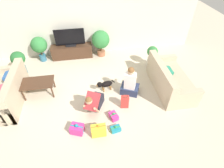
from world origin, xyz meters
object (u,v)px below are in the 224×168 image
object	(u,v)px
sofa_left	(6,93)
tv_console	(72,51)
sofa_right	(169,80)
gift_box_b	(99,131)
person_sitting	(130,84)
potted_plant_back_left	(39,46)
gift_box_a	(77,129)
tv	(70,39)
dog	(105,84)
gift_box_c	(116,129)
person_kneeling	(94,101)
potted_plant_corner_right	(152,55)
potted_plant_back_right	(101,40)
coffee_table	(37,84)
gift_box_d	(114,116)
potted_plant_corner_left	(19,61)
gift_bag_a	(125,102)

from	to	relation	value
sofa_left	tv_console	distance (m)	2.73
sofa_right	gift_box_b	size ratio (longest dim) A/B	4.64
sofa_left	person_sitting	xyz separation A→B (m)	(3.52, -0.24, 0.06)
tv_console	gift_box_b	distance (m)	3.63
potted_plant_back_left	gift_box_a	size ratio (longest dim) A/B	2.53
tv	dog	bearing A→B (deg)	-64.23
sofa_left	gift_box_c	xyz separation A→B (m)	(2.87, -1.48, -0.24)
person_kneeling	gift_box_b	xyz separation A→B (m)	(0.03, -0.81, -0.15)
sofa_left	gift_box_b	bearing A→B (deg)	57.87
gift_box_c	gift_box_b	bearing A→B (deg)	-172.93
dog	potted_plant_corner_right	bearing A→B (deg)	107.66
sofa_left	potted_plant_back_right	size ratio (longest dim) A/B	1.81
person_kneeling	sofa_right	bearing A→B (deg)	39.00
sofa_right	coffee_table	size ratio (longest dim) A/B	1.96
coffee_table	potted_plant_back_left	size ratio (longest dim) A/B	0.99
potted_plant_corner_right	potted_plant_back_left	bearing A→B (deg)	166.47
sofa_right	gift_box_d	bearing A→B (deg)	115.38
sofa_right	tv_console	distance (m)	3.70
sofa_left	coffee_table	xyz separation A→B (m)	(0.85, 0.16, 0.10)
sofa_left	potted_plant_corner_left	world-z (taller)	sofa_left
potted_plant_back_right	potted_plant_back_left	bearing A→B (deg)	180.00
sofa_left	coffee_table	size ratio (longest dim) A/B	1.96
dog	gift_box_c	world-z (taller)	dog
sofa_left	potted_plant_back_left	size ratio (longest dim) A/B	1.93
sofa_left	tv_console	world-z (taller)	sofa_left
sofa_left	potted_plant_back_left	xyz separation A→B (m)	(0.71, 1.98, 0.32)
potted_plant_corner_left	dog	world-z (taller)	potted_plant_corner_left
potted_plant_corner_right	gift_box_b	size ratio (longest dim) A/B	1.92
gift_box_c	person_sitting	bearing A→B (deg)	62.58
gift_box_c	gift_bag_a	distance (m)	0.83
sofa_right	potted_plant_back_right	size ratio (longest dim) A/B	1.81
person_kneeling	gift_box_c	size ratio (longest dim) A/B	3.00
sofa_left	potted_plant_corner_right	size ratio (longest dim) A/B	2.42
dog	person_sitting	bearing A→B (deg)	59.75
potted_plant_back_right	gift_box_d	distance (m)	3.14
potted_plant_back_right	person_sitting	bearing A→B (deg)	-74.87
coffee_table	person_sitting	bearing A→B (deg)	-8.45
gift_box_b	gift_box_c	bearing A→B (deg)	7.07
coffee_table	potted_plant_corner_left	world-z (taller)	potted_plant_corner_left
potted_plant_corner_left	gift_box_d	size ratio (longest dim) A/B	2.77
sofa_right	person_kneeling	size ratio (longest dim) A/B	2.25
sofa_left	gift_box_d	size ratio (longest dim) A/B	5.92
coffee_table	gift_box_b	bearing A→B (deg)	-46.74
potted_plant_back_left	gift_box_c	distance (m)	4.12
sofa_right	gift_box_b	world-z (taller)	sofa_right
sofa_right	dog	xyz separation A→B (m)	(-1.96, 0.21, -0.06)
potted_plant_corner_left	potted_plant_corner_right	bearing A→B (deg)	-2.72
sofa_right	potted_plant_corner_right	xyz separation A→B (m)	(-0.15, 1.26, 0.14)
sofa_right	gift_box_c	world-z (taller)	sofa_right
tv	potted_plant_corner_left	size ratio (longest dim) A/B	1.25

